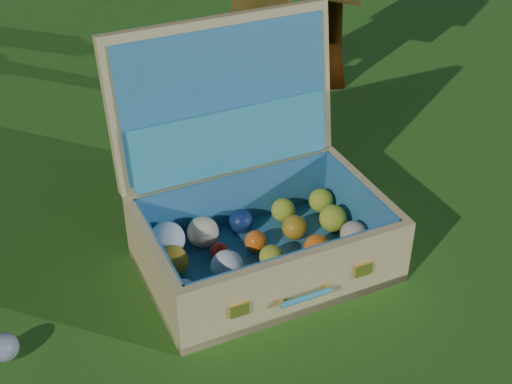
{
  "coord_description": "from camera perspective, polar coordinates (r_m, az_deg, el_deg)",
  "views": [
    {
      "loc": [
        -0.22,
        -1.08,
        1.11
      ],
      "look_at": [
        0.17,
        0.24,
        0.17
      ],
      "focal_mm": 50.0,
      "sensor_mm": 36.0,
      "label": 1
    }
  ],
  "objects": [
    {
      "name": "suitcase",
      "position": [
        1.68,
        -0.59,
        -0.57
      ],
      "size": [
        0.62,
        0.55,
        0.54
      ],
      "rotation": [
        0.0,
        0.0,
        0.16
      ],
      "color": "tan",
      "rests_on": "ground"
    },
    {
      "name": "ground",
      "position": [
        1.56,
        -3.44,
        -10.9
      ],
      "size": [
        60.0,
        60.0,
        0.0
      ],
      "primitive_type": "plane",
      "color": "#215114",
      "rests_on": "ground"
    },
    {
      "name": "stray_ball",
      "position": [
        1.57,
        -19.52,
        -11.64
      ],
      "size": [
        0.06,
        0.06,
        0.06
      ],
      "primitive_type": "sphere",
      "color": "#3A5C99",
      "rests_on": "ground"
    }
  ]
}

